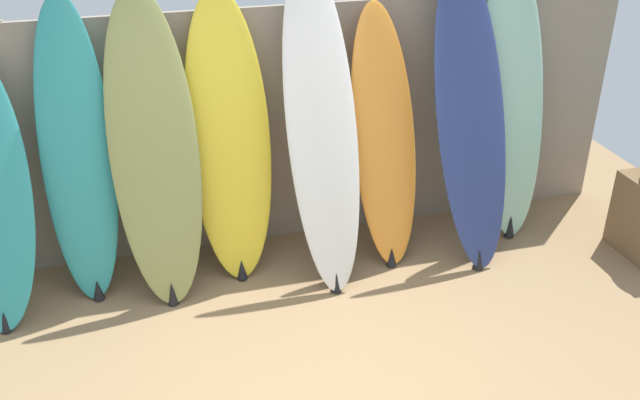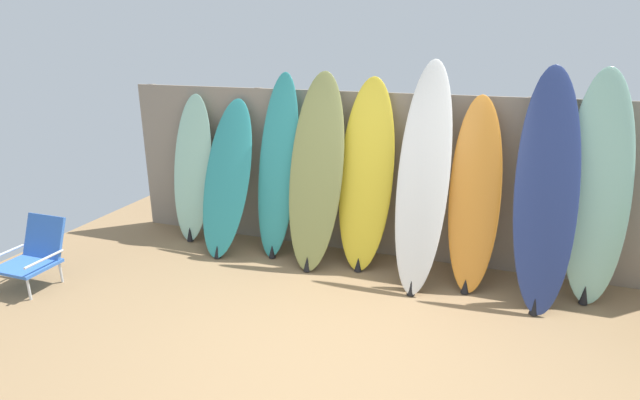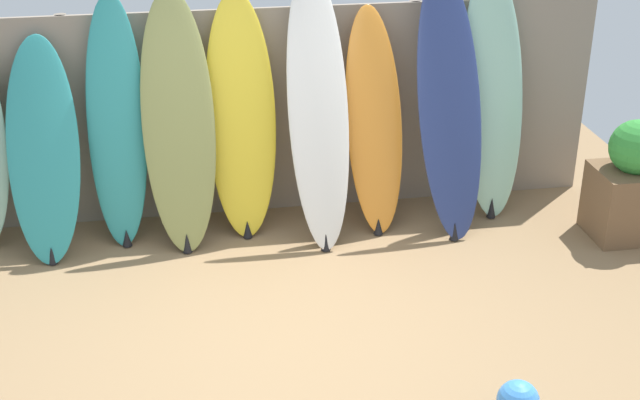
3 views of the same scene
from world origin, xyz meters
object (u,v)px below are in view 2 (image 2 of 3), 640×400
surfboard_olive_3 (316,173)px  surfboard_yellow_4 (366,176)px  surfboard_teal_2 (278,168)px  surfboard_seafoam_0 (192,170)px  surfboard_teal_1 (227,179)px  surfboard_white_5 (423,177)px  surfboard_navy_7 (547,190)px  surfboard_orange_6 (475,195)px  beach_chair (35,253)px  surfboard_seafoam_8 (598,190)px

surfboard_olive_3 → surfboard_yellow_4: (0.50, 0.12, -0.02)m
surfboard_teal_2 → surfboard_yellow_4: surfboard_teal_2 is taller
surfboard_olive_3 → surfboard_yellow_4: surfboard_olive_3 is taller
surfboard_seafoam_0 → surfboard_teal_1: 0.59m
surfboard_olive_3 → surfboard_white_5: bearing=-3.0°
surfboard_white_5 → surfboard_seafoam_0: bearing=175.1°
surfboard_seafoam_0 → surfboard_navy_7: size_ratio=0.81×
surfboard_seafoam_0 → surfboard_orange_6: surfboard_orange_6 is taller
surfboard_orange_6 → surfboard_navy_7: size_ratio=0.87×
surfboard_teal_1 → surfboard_orange_6: 2.65m
surfboard_teal_2 → surfboard_seafoam_0: bearing=176.8°
surfboard_yellow_4 → beach_chair: bearing=-152.8°
surfboard_seafoam_0 → surfboard_navy_7: 3.83m
surfboard_teal_1 → surfboard_navy_7: (3.25, -0.09, 0.22)m
surfboard_olive_3 → surfboard_white_5: (1.11, -0.06, 0.07)m
surfboard_teal_1 → surfboard_teal_2: surfboard_teal_2 is taller
surfboard_orange_6 → surfboard_olive_3: bearing=-179.1°
surfboard_teal_2 → surfboard_yellow_4: size_ratio=1.01×
surfboard_olive_3 → beach_chair: surfboard_olive_3 is taller
surfboard_yellow_4 → beach_chair: 3.38m
beach_chair → surfboard_teal_1: bearing=27.1°
surfboard_orange_6 → surfboard_seafoam_0: bearing=177.3°
surfboard_seafoam_0 → beach_chair: 1.85m
surfboard_orange_6 → surfboard_navy_7: surfboard_navy_7 is taller
surfboard_white_5 → surfboard_navy_7: size_ratio=1.02×
surfboard_navy_7 → surfboard_seafoam_8: size_ratio=1.01×
surfboard_white_5 → beach_chair: (-3.55, -1.34, -0.75)m
surfboard_seafoam_0 → surfboard_olive_3: 1.63m
surfboard_orange_6 → surfboard_seafoam_8: surfboard_seafoam_8 is taller
surfboard_teal_2 → surfboard_seafoam_8: 3.12m
surfboard_yellow_4 → surfboard_navy_7: 1.70m
surfboard_navy_7 → surfboard_yellow_4: bearing=172.9°
surfboard_navy_7 → surfboard_seafoam_8: (0.44, 0.22, -0.01)m
surfboard_navy_7 → beach_chair: bearing=-164.3°
surfboard_navy_7 → surfboard_teal_2: bearing=175.6°
surfboard_navy_7 → surfboard_seafoam_8: surfboard_navy_7 is taller
surfboard_orange_6 → beach_chair: 4.32m
surfboard_olive_3 → surfboard_seafoam_8: size_ratio=0.96×
surfboard_teal_1 → surfboard_teal_2: 0.60m
surfboard_yellow_4 → surfboard_seafoam_8: 2.13m
surfboard_seafoam_0 → surfboard_olive_3: surfboard_olive_3 is taller
surfboard_olive_3 → surfboard_white_5: surfboard_white_5 is taller
surfboard_teal_2 → surfboard_navy_7: (2.68, -0.21, 0.06)m
surfboard_white_5 → beach_chair: 3.87m
beach_chair → surfboard_yellow_4: bearing=9.0°
surfboard_olive_3 → surfboard_yellow_4: 0.52m
surfboard_yellow_4 → surfboard_navy_7: (1.69, -0.21, 0.07)m
surfboard_white_5 → surfboard_orange_6: size_ratio=1.17×
surfboard_teal_1 → surfboard_olive_3: bearing=-0.1°
surfboard_teal_2 → surfboard_olive_3: 0.50m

